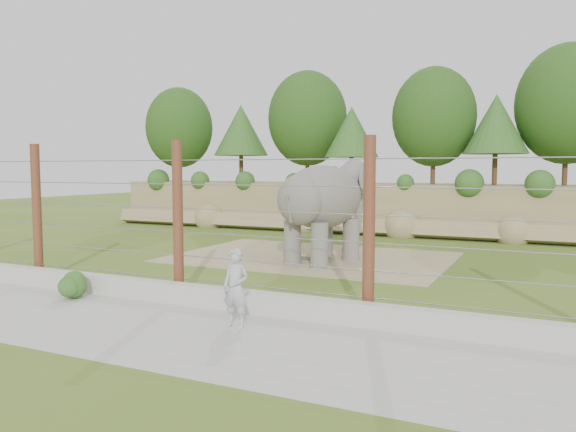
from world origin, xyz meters
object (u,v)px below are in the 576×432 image
at_px(barrier_fence, 178,220).
at_px(zookeeper, 236,288).
at_px(stone_ball, 350,250).
at_px(elephant, 322,212).

bearing_deg(barrier_fence, zookeeper, -32.40).
relative_size(barrier_fence, zookeeper, 12.33).
bearing_deg(stone_ball, zookeeper, -85.67).
bearing_deg(zookeeper, barrier_fence, 151.09).
bearing_deg(barrier_fence, stone_ball, 75.33).
relative_size(elephant, stone_ball, 6.97).
height_order(stone_ball, zookeeper, zookeeper).
height_order(barrier_fence, zookeeper, barrier_fence).
bearing_deg(zookeeper, stone_ball, 97.82).
height_order(elephant, zookeeper, elephant).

